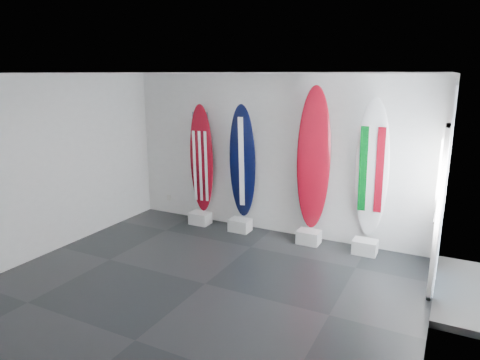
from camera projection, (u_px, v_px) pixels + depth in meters
The scene contains 16 objects.
floor at pixel (205, 284), 6.28m from camera, with size 6.00×6.00×0.00m, color black.
ceiling at pixel (201, 73), 5.56m from camera, with size 6.00×6.00×0.00m, color white.
wall_back at pixel (273, 155), 8.08m from camera, with size 6.00×6.00×0.00m, color white.
wall_front at pixel (53, 249), 3.76m from camera, with size 6.00×6.00×0.00m, color white.
wall_left at pixel (52, 165), 7.24m from camera, with size 5.00×5.00×0.00m, color white.
wall_right at pixel (441, 217), 4.60m from camera, with size 5.00×5.00×0.00m, color white.
display_block_usa at pixel (200, 218), 8.78m from camera, with size 0.40×0.30×0.24m, color silver.
surfboard_usa at pixel (202, 159), 8.57m from camera, with size 0.50×0.08×2.19m, color maroon.
display_block_navy at pixel (240, 225), 8.37m from camera, with size 0.40×0.30×0.24m, color silver.
surfboard_navy at pixel (242, 162), 8.16m from camera, with size 0.51×0.08×2.24m, color black.
display_block_swiss at pixel (309, 237), 7.76m from camera, with size 0.40×0.30×0.24m, color silver.
surfboard_swiss at pixel (314, 160), 7.51m from camera, with size 0.58×0.08×2.58m, color maroon.
display_block_italy at pixel (365, 247), 7.32m from camera, with size 0.40×0.30×0.24m, color silver.
surfboard_italy at pixel (372, 170), 7.09m from camera, with size 0.55×0.08×2.43m, color white.
wall_outlet at pixel (169, 198), 9.42m from camera, with size 0.09×0.02×0.13m, color silver.
glass_door at pixel (443, 190), 5.97m from camera, with size 0.12×1.16×2.85m, color white, non-canonical shape.
Camera 1 is at (3.06, -4.87, 2.99)m, focal length 32.08 mm.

